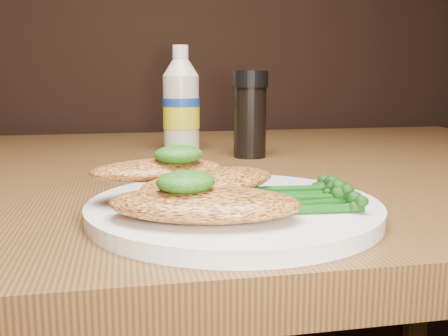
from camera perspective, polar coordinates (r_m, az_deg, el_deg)
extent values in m
cylinder|color=white|center=(0.44, 1.10, -4.53)|extent=(0.25, 0.25, 0.01)
ellipsoid|color=#CF8542|center=(0.39, -2.18, -3.96)|extent=(0.16, 0.11, 0.02)
ellipsoid|color=#CF8542|center=(0.43, -1.59, -1.54)|extent=(0.14, 0.12, 0.02)
ellipsoid|color=#CF8542|center=(0.45, -7.38, -0.19)|extent=(0.12, 0.07, 0.02)
ellipsoid|color=black|center=(0.38, -4.25, -1.56)|extent=(0.05, 0.05, 0.02)
ellipsoid|color=black|center=(0.44, -5.05, 1.50)|extent=(0.05, 0.05, 0.02)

